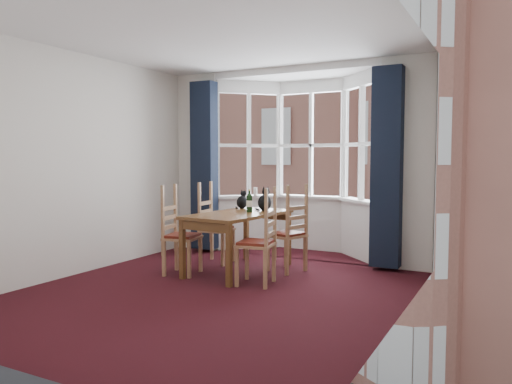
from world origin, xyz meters
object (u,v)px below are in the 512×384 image
Objects in this scene: cat_right at (265,201)px; candle_tall at (255,191)px; chair_left_near at (176,237)px; dining_table at (239,220)px; chair_right_far at (292,236)px; cat_left at (242,201)px; chair_right_near at (263,245)px; chair_left_far at (211,229)px; wine_bottle at (249,202)px.

candle_tall is at bearing 123.32° from cat_right.
dining_table is at bearing 36.14° from chair_left_near.
candle_tall reaches higher than chair_right_far.
candle_tall is (-0.55, 1.50, 0.26)m from dining_table.
chair_right_far is at bearing -14.33° from cat_left.
candle_tall is at bearing 120.09° from chair_right_near.
wine_bottle is at bearing -14.03° from chair_left_far.
chair_right_near reaches higher than dining_table.
candle_tall is at bearing 87.01° from chair_left_near.
chair_left_near is 3.43× the size of cat_left.
chair_left_near is (-0.65, -0.47, -0.21)m from dining_table.
wine_bottle is (0.32, -0.37, 0.03)m from cat_left.
chair_left_near is at bearing -92.99° from candle_tall.
wine_bottle is 1.51m from candle_tall.
chair_left_near is at bearing -179.12° from chair_right_near.
cat_right reaches higher than wine_bottle.
chair_right_near is at bearing -92.80° from chair_right_far.
candle_tall reaches higher than dining_table.
cat_right reaches higher than candle_tall.
chair_left_near is 1.00× the size of chair_right_near.
chair_right_far is 0.97m from cat_left.
chair_left_far is at bearing 178.71° from chair_right_far.
cat_left is at bearing 114.46° from dining_table.
cat_left reaches higher than candle_tall.
candle_tall reaches higher than chair_right_near.
chair_right_far is at bearing 24.65° from dining_table.
chair_right_near is 2.31m from candle_tall.
wine_bottle is 2.27× the size of candle_tall.
wine_bottle is (0.71, -0.18, 0.43)m from chair_left_far.
cat_right reaches higher than cat_left.
chair_left_far is at bearing -173.07° from cat_right.
dining_table is at bearing -121.79° from wine_bottle.
dining_table is 4.75× the size of cat_right.
wine_bottle reaches higher than candle_tall.
dining_table is 0.50m from cat_right.
candle_tall is at bearing 107.57° from cat_left.
chair_right_far reaches higher than dining_table.
chair_right_near is at bearing -49.55° from cat_left.
chair_left_near is 2.04m from candle_tall.
chair_left_near is at bearing -149.16° from chair_right_far.
chair_right_far is (1.28, 0.76, 0.00)m from chair_left_near.
cat_left is 0.82× the size of cat_right.
candle_tall is at bearing 86.13° from chair_left_far.
wine_bottle reaches higher than chair_right_near.
dining_table is 5.82× the size of cat_left.
candle_tall is at bearing 114.79° from wine_bottle.
cat_right reaches higher than chair_left_near.
candle_tall is (0.08, 1.19, 0.46)m from chair_left_far.
cat_right reaches higher than chair_left_far.
cat_right is at bearing 72.48° from wine_bottle.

